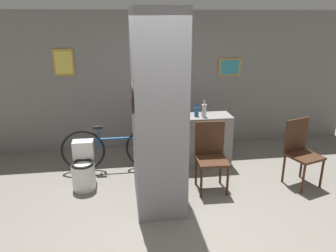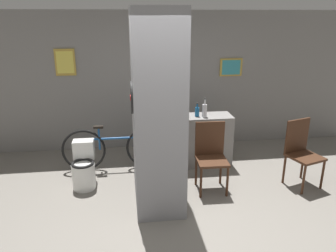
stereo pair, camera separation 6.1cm
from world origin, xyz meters
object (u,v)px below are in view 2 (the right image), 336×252
chair_near_pillar (211,153)px  chair_by_doorway (301,150)px  bicycle (116,148)px  bottle_tall (205,110)px  toilet (84,168)px

chair_near_pillar → chair_by_doorway: size_ratio=1.00×
bicycle → bottle_tall: (1.49, -0.06, 0.63)m
toilet → chair_near_pillar: bearing=-8.7°
toilet → chair_by_doorway: (3.29, -0.34, 0.26)m
chair_near_pillar → bicycle: 1.66m
bottle_tall → toilet: bearing=-165.8°
chair_near_pillar → toilet: bearing=173.3°
chair_near_pillar → chair_by_doorway: same height
toilet → chair_near_pillar: chair_near_pillar is taller
chair_near_pillar → bottle_tall: bearing=86.3°
chair_by_doorway → bottle_tall: size_ratio=3.11×
toilet → chair_near_pillar: 1.93m
chair_near_pillar → chair_by_doorway: (1.40, -0.05, 0.00)m
toilet → bottle_tall: bottle_tall is taller
chair_by_doorway → bottle_tall: (-1.32, 0.84, 0.45)m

